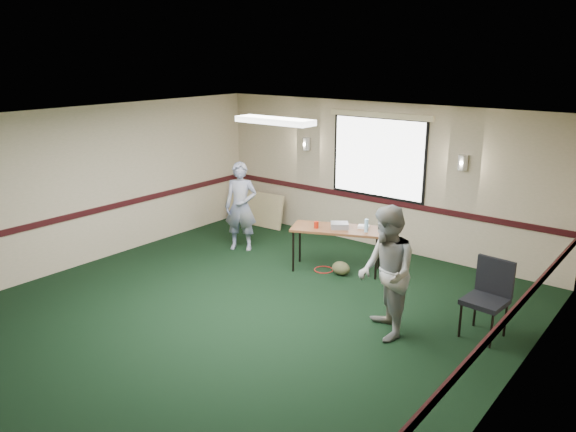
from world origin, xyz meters
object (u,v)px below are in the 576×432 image
Objects in this scene: folding_table at (337,231)px; projector at (340,225)px; conference_chair at (489,292)px; person_left at (241,207)px; person_right at (386,273)px.

projector reaches higher than folding_table.
person_left is (-4.76, 0.48, 0.23)m from conference_chair.
person_right is at bearing -48.04° from person_left.
folding_table is at bearing 161.92° from projector.
projector is at bearing 171.36° from conference_chair.
person_left reaches higher than projector.
folding_table is 2.86m from conference_chair.
conference_chair reaches higher than projector.
person_left reaches higher than folding_table.
conference_chair is 0.59× the size of person_right.
projector is 2.04m from person_left.
folding_table is at bearing 171.80° from conference_chair.
person_right is (3.72, -1.33, 0.04)m from person_left.
conference_chair is 0.62× the size of person_left.
projector is 0.17× the size of person_left.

